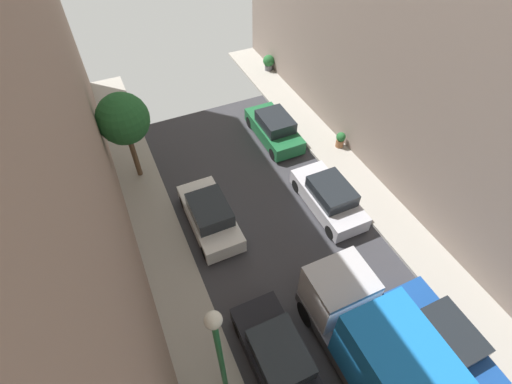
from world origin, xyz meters
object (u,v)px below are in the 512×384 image
lamp_post (219,348)px  parked_car_left_2 (278,357)px  parked_car_right_2 (441,338)px  potted_plant_1 (269,62)px  parked_car_left_3 (210,216)px  delivery_truck (385,361)px  parked_car_right_3 (329,197)px  potted_plant_3 (340,139)px  street_tree_0 (123,119)px  parked_car_right_4 (274,128)px

lamp_post → parked_car_left_2: bearing=1.8°
parked_car_right_2 → potted_plant_1: 19.96m
parked_car_left_3 → delivery_truck: delivery_truck is taller
parked_car_right_2 → parked_car_left_3: bearing=122.5°
parked_car_right_2 → delivery_truck: delivery_truck is taller
parked_car_left_3 → parked_car_right_3: bearing=-13.2°
parked_car_left_3 → potted_plant_3: size_ratio=4.66×
street_tree_0 → parked_car_left_2: bearing=-78.9°
delivery_truck → potted_plant_1: (5.67, 19.73, -1.05)m
parked_car_left_3 → parked_car_left_2: bearing=-90.0°
delivery_truck → lamp_post: lamp_post is taller
parked_car_left_2 → street_tree_0: 11.81m
parked_car_left_2 → potted_plant_1: parked_car_left_2 is taller
parked_car_right_2 → delivery_truck: 2.90m
parked_car_right_2 → potted_plant_1: parked_car_right_2 is taller
potted_plant_1 → parked_car_right_4: bearing=-113.5°
delivery_truck → potted_plant_3: bearing=62.2°
parked_car_left_3 → potted_plant_1: (8.37, 11.26, 0.02)m
potted_plant_1 → parked_car_left_2: bearing=-115.0°
parked_car_right_3 → potted_plant_3: (2.91, 3.43, -0.09)m
parked_car_right_3 → potted_plant_1: (2.97, 12.53, 0.02)m
potted_plant_3 → lamp_post: (-10.21, -8.92, 3.15)m
delivery_truck → potted_plant_3: size_ratio=7.32×
parked_car_left_3 → parked_car_right_3: size_ratio=1.00×
parked_car_left_2 → delivery_truck: bearing=-33.4°
lamp_post → parked_car_right_2: bearing=-13.3°
potted_plant_3 → delivery_truck: bearing=-117.8°
potted_plant_1 → potted_plant_3: 9.09m
parked_car_left_3 → parked_car_right_2: bearing=-57.5°
parked_car_left_2 → lamp_post: size_ratio=0.76×
potted_plant_3 → parked_car_left_2: bearing=-133.2°
parked_car_left_3 → parked_car_right_4: 6.99m
delivery_truck → parked_car_right_2: bearing=-0.2°
parked_car_left_2 → potted_plant_1: bearing=65.0°
street_tree_0 → parked_car_right_3: bearing=-37.5°
parked_car_right_2 → parked_car_right_4: same height
delivery_truck → street_tree_0: (-4.90, 13.03, 1.77)m
parked_car_right_4 → delivery_truck: bearing=-101.8°
street_tree_0 → potted_plant_3: (10.50, -2.40, -2.92)m
parked_car_left_3 → parked_car_right_4: bearing=39.4°
parked_car_right_2 → potted_plant_1: size_ratio=3.97×
potted_plant_3 → lamp_post: 13.91m
parked_car_left_2 → potted_plant_3: (8.31, 8.86, -0.09)m
parked_car_left_2 → parked_car_right_2: 5.69m
parked_car_left_2 → parked_car_right_2: size_ratio=1.00×
parked_car_right_3 → potted_plant_1: parked_car_right_3 is taller
parked_car_right_2 → delivery_truck: size_ratio=0.64×
parked_car_right_3 → parked_car_right_4: same height
delivery_truck → street_tree_0: street_tree_0 is taller
lamp_post → street_tree_0: bearing=91.5°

